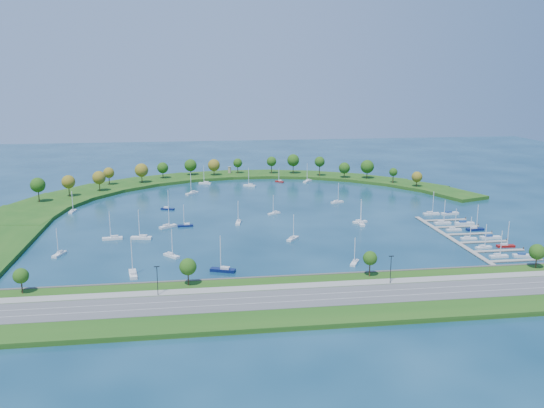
{
  "coord_description": "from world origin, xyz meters",
  "views": [
    {
      "loc": [
        -37.34,
        -297.19,
        73.14
      ],
      "look_at": [
        5.0,
        5.0,
        4.0
      ],
      "focal_mm": 37.9,
      "sensor_mm": 36.0,
      "label": 1
    }
  ],
  "objects": [
    {
      "name": "breakwater",
      "position": [
        -46.33,
        48.72,
        0.99
      ],
      "size": [
        286.74,
        247.64,
        2.0
      ],
      "color": "#1B4B14",
      "rests_on": "ground"
    },
    {
      "name": "docked_boat_2",
      "position": [
        85.54,
        -75.9,
        0.87
      ],
      "size": [
        7.56,
        3.23,
        10.76
      ],
      "rotation": [
        0.0,
        0.0,
        0.17
      ],
      "color": "silver",
      "rests_on": "ground"
    },
    {
      "name": "south_shoreline",
      "position": [
        0.03,
        -122.88,
        1.0
      ],
      "size": [
        420.0,
        43.1,
        11.6
      ],
      "color": "#1B4B14",
      "rests_on": "ground"
    },
    {
      "name": "moored_boat_11",
      "position": [
        22.19,
        89.97,
        0.85
      ],
      "size": [
        6.21,
        5.66,
        9.67
      ],
      "rotation": [
        0.0,
        0.0,
        2.44
      ],
      "color": "maroon",
      "rests_on": "ground"
    },
    {
      "name": "moored_boat_6",
      "position": [
        -15.42,
        -19.05,
        0.9
      ],
      "size": [
        3.56,
        8.19,
        11.65
      ],
      "rotation": [
        0.0,
        0.0,
        4.54
      ],
      "color": "silver",
      "rests_on": "ground"
    },
    {
      "name": "docked_boat_11",
      "position": [
        97.86,
        -16.03,
        0.73
      ],
      "size": [
        10.0,
        4.26,
        1.98
      ],
      "rotation": [
        0.0,
        0.0,
        0.17
      ],
      "color": "silver",
      "rests_on": "ground"
    },
    {
      "name": "docked_boat_7",
      "position": [
        96.01,
        -47.72,
        0.92
      ],
      "size": [
        8.62,
        2.66,
        12.57
      ],
      "rotation": [
        0.0,
        0.0,
        0.03
      ],
      "color": "#0A1544",
      "rests_on": "ground"
    },
    {
      "name": "docked_boat_0",
      "position": [
        85.53,
        -88.33,
        0.88
      ],
      "size": [
        7.65,
        2.24,
        11.21
      ],
      "rotation": [
        0.0,
        0.0,
        0.01
      ],
      "color": "silver",
      "rests_on": "ground"
    },
    {
      "name": "docked_boat_4",
      "position": [
        85.54,
        -62.27,
        0.87
      ],
      "size": [
        7.38,
        2.62,
        10.65
      ],
      "rotation": [
        0.0,
        0.0,
        -0.08
      ],
      "color": "silver",
      "rests_on": "ground"
    },
    {
      "name": "docked_boat_6",
      "position": [
        85.53,
        -47.06,
        0.87
      ],
      "size": [
        7.36,
        2.06,
        10.81
      ],
      "rotation": [
        0.0,
        0.0,
        0.0
      ],
      "color": "silver",
      "rests_on": "ground"
    },
    {
      "name": "moored_boat_18",
      "position": [
        24.91,
        -88.22,
        0.88
      ],
      "size": [
        5.37,
        7.59,
        11.0
      ],
      "rotation": [
        0.0,
        0.0,
        4.22
      ],
      "color": "silver",
      "rests_on": "ground"
    },
    {
      "name": "breakwater_trees",
      "position": [
        -16.21,
        88.32,
        10.34
      ],
      "size": [
        238.3,
        89.16,
        14.31
      ],
      "color": "#382314",
      "rests_on": "breakwater"
    },
    {
      "name": "moored_boat_0",
      "position": [
        -93.0,
        -60.73,
        0.9
      ],
      "size": [
        4.82,
        8.36,
        11.86
      ],
      "rotation": [
        0.0,
        0.0,
        4.37
      ],
      "color": "silver",
      "rests_on": "ground"
    },
    {
      "name": "docked_boat_9",
      "position": [
        95.96,
        -36.63,
        0.71
      ],
      "size": [
        9.77,
        3.82,
        1.94
      ],
      "rotation": [
        0.0,
        0.0,
        -0.12
      ],
      "color": "silver",
      "rests_on": "ground"
    },
    {
      "name": "docked_boat_8",
      "position": [
        85.52,
        -34.34,
        0.92
      ],
      "size": [
        8.39,
        2.37,
        12.33
      ],
      "rotation": [
        0.0,
        0.0,
        0.0
      ],
      "color": "silver",
      "rests_on": "ground"
    },
    {
      "name": "moored_boat_4",
      "position": [
        -102.5,
        16.97,
        0.89
      ],
      "size": [
        3.4,
        8.08,
        11.52
      ],
      "rotation": [
        0.0,
        0.0,
        1.41
      ],
      "color": "silver",
      "rests_on": "ground"
    },
    {
      "name": "moored_boat_9",
      "position": [
        -47.07,
        -69.13,
        0.9
      ],
      "size": [
        7.0,
        7.61,
        11.9
      ],
      "rotation": [
        0.0,
        0.0,
        5.42
      ],
      "color": "silver",
      "rests_on": "ground"
    },
    {
      "name": "docked_boat_10",
      "position": [
        87.91,
        -15.02,
        0.92
      ],
      "size": [
        8.65,
        2.65,
        12.63
      ],
      "rotation": [
        0.0,
        0.0,
        0.03
      ],
      "color": "silver",
      "rests_on": "ground"
    },
    {
      "name": "moored_boat_10",
      "position": [
        -61.31,
        -40.75,
        0.96
      ],
      "size": [
        9.72,
        4.3,
        13.81
      ],
      "rotation": [
        0.0,
        0.0,
        2.96
      ],
      "color": "silver",
      "rests_on": "ground"
    },
    {
      "name": "docked_boat_3",
      "position": [
        96.03,
        -75.3,
        0.89
      ],
      "size": [
        7.95,
        2.64,
        11.53
      ],
      "rotation": [
        0.0,
        0.0,
        -0.06
      ],
      "color": "maroon",
      "rests_on": "ground"
    },
    {
      "name": "docked_boat_5",
      "position": [
        95.96,
        -62.19,
        0.7
      ],
      "size": [
        9.5,
        3.0,
        1.92
      ],
      "rotation": [
        0.0,
        0.0,
        -0.04
      ],
      "color": "silver",
      "rests_on": "ground"
    },
    {
      "name": "moored_boat_16",
      "position": [
        -29.22,
        89.97,
        0.92
      ],
      "size": [
        8.72,
        5.05,
        12.38
      ],
      "rotation": [
        0.0,
        0.0,
        2.8
      ],
      "color": "silver",
      "rests_on": "ground"
    },
    {
      "name": "moored_boat_3",
      "position": [
        -51.79,
        16.38,
        0.88
      ],
      "size": [
        7.79,
        4.98,
        11.14
      ],
      "rotation": [
        0.0,
        0.0,
        5.87
      ],
      "color": "#0A1544",
      "rests_on": "ground"
    },
    {
      "name": "moored_boat_7",
      "position": [
        -74.24,
        -39.71,
        0.94
      ],
      "size": [
        9.09,
        3.38,
        13.06
      ],
      "rotation": [
        0.0,
        0.0,
        3.24
      ],
      "color": "silver",
      "rests_on": "ground"
    },
    {
      "name": "moored_boat_1",
      "position": [
        44.74,
        -29.95,
        0.93
      ],
      "size": [
        2.95,
        8.91,
        12.92
      ],
      "rotation": [
        0.0,
        0.0,
        1.52
      ],
      "color": "silver",
      "rests_on": "ground"
    },
    {
      "name": "moored_boat_15",
      "position": [
        41.55,
        87.62,
        0.94
      ],
      "size": [
        7.49,
        8.42,
        12.99
      ],
      "rotation": [
        0.0,
        0.0,
        4.03
      ],
      "color": "silver",
      "rests_on": "ground"
    },
    {
      "name": "moored_boat_19",
      "position": [
        -50.21,
        -22.25,
        0.94
      ],
      "size": [
        8.68,
        7.23,
        13.09
      ],
      "rotation": [
        0.0,
        0.0,
        0.63
      ],
      "color": "silver",
      "rests_on": "ground"
    },
    {
      "name": "moored_boat_20",
      "position": [
        5.17,
        -2.06,
        0.87
      ],
      "size": [
        7.19,
        5.28,
        10.49
      ],
      "rotation": [
        0.0,
        0.0,
        3.66
      ],
      "color": "silver",
      "rests_on": "ground"
    },
    {
      "name": "moored_boat_17",
      "position": [
        0.13,
        77.39,
        0.92
      ],
      "size": [
        8.47,
        6.38,
        12.43
      ],
      "rotation": [
        0.0,
        0.0,
        2.6
      ],
      "color": "silver",
      "rests_on": "ground"
    },
    {
      "name": "ground",
      "position": [
        0.0,
        0.0,
        0.0
      ],
      "size": [
        700.0,
        700.0,
        0.0
      ],
      "primitive_type": "plane",
      "color": "#07283C",
      "rests_on": "ground"
    },
    {
      "name": "moored_boat_14",
      "position": [
        -60.52,
        -90.1,
        0.97
      ],
      "size": [
        4.08,
        9.83,
        14.02
      ],
      "rotation": [
        0.0,
        0.0,
        1.72
      ],
      "color": "silver",
      "rests_on": "ground"
    },
    {
      "name": "moored_boat_2",
      "position": [
        6.55,
        -51.6,
        0.9
      ],
      "size": [
        6.64,
        7.58,
        11.62
      ],
      "rotation": [
        0.0,
        0.0,
        0.9
      ],
      "color": "silver",
      "rests_on": "ground"
    },
    {
      "name": "dock_system",
      "position": [
        85.3,
        -61.0,
        0.35
      ],
      "size": [
        24.28,
        82.0,
        1.6
      ],
      "color": "gray",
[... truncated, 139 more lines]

